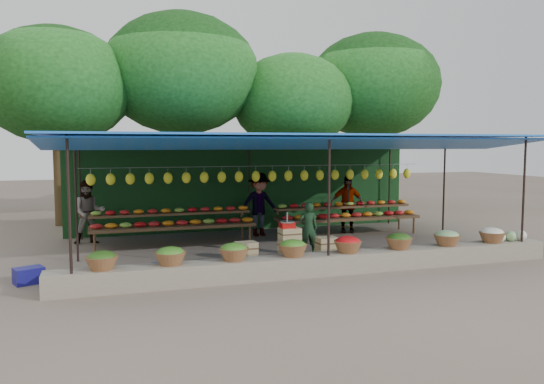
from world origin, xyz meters
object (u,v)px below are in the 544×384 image
object	(u,v)px
weighing_scale	(287,224)
vendor_seated	(308,228)
blue_crate_front	(163,271)
crate_counter	(288,248)
blue_crate_back	(29,275)

from	to	relation	value
weighing_scale	vendor_seated	size ratio (longest dim) A/B	0.28
vendor_seated	blue_crate_front	bearing A→B (deg)	30.77
weighing_scale	blue_crate_front	bearing A→B (deg)	-169.56
vendor_seated	blue_crate_front	world-z (taller)	vendor_seated
weighing_scale	crate_counter	bearing A→B (deg)	-0.00
crate_counter	blue_crate_front	xyz separation A→B (m)	(-2.81, -0.51, -0.17)
crate_counter	blue_crate_back	bearing A→B (deg)	-178.03
vendor_seated	blue_crate_back	size ratio (longest dim) A/B	2.45
crate_counter	blue_crate_front	distance (m)	2.86
crate_counter	blue_crate_back	size ratio (longest dim) A/B	4.65
weighing_scale	blue_crate_back	distance (m)	5.27
crate_counter	weighing_scale	world-z (taller)	weighing_scale
blue_crate_front	crate_counter	bearing A→B (deg)	21.43
weighing_scale	blue_crate_front	xyz separation A→B (m)	(-2.78, -0.51, -0.72)
crate_counter	weighing_scale	bearing A→B (deg)	180.00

